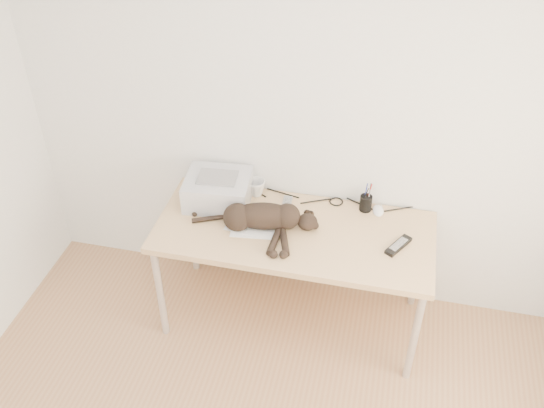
% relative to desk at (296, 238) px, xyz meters
% --- Properties ---
extents(wall_back, '(3.50, 0.00, 3.50)m').
position_rel_desk_xyz_m(wall_back, '(0.00, 0.27, 0.69)').
color(wall_back, white).
rests_on(wall_back, floor).
extents(desk, '(1.60, 0.70, 0.74)m').
position_rel_desk_xyz_m(desk, '(0.00, 0.00, 0.00)').
color(desk, '#D6B27D').
rests_on(desk, floor).
extents(printer, '(0.41, 0.36, 0.18)m').
position_rel_desk_xyz_m(printer, '(-0.50, 0.08, 0.22)').
color(printer, '#B4B4B9').
rests_on(printer, desk).
extents(papers, '(0.33, 0.24, 0.01)m').
position_rel_desk_xyz_m(papers, '(-0.23, -0.11, 0.14)').
color(papers, white).
rests_on(papers, desk).
extents(cat, '(0.74, 0.35, 0.17)m').
position_rel_desk_xyz_m(cat, '(-0.19, -0.11, 0.21)').
color(cat, black).
rests_on(cat, desk).
extents(mug, '(0.16, 0.16, 0.10)m').
position_rel_desk_xyz_m(mug, '(-0.29, 0.19, 0.18)').
color(mug, white).
rests_on(mug, desk).
extents(pen_cup, '(0.07, 0.07, 0.19)m').
position_rel_desk_xyz_m(pen_cup, '(0.38, 0.19, 0.18)').
color(pen_cup, black).
rests_on(pen_cup, desk).
extents(remote_grey, '(0.06, 0.19, 0.02)m').
position_rel_desk_xyz_m(remote_grey, '(-0.09, 0.10, 0.14)').
color(remote_grey, gray).
rests_on(remote_grey, desk).
extents(remote_black, '(0.15, 0.20, 0.02)m').
position_rel_desk_xyz_m(remote_black, '(0.59, -0.10, 0.14)').
color(remote_black, black).
rests_on(remote_black, desk).
extents(mouse, '(0.08, 0.12, 0.04)m').
position_rel_desk_xyz_m(mouse, '(0.46, 0.19, 0.15)').
color(mouse, white).
rests_on(mouse, desk).
extents(cable_tangle, '(1.36, 0.09, 0.01)m').
position_rel_desk_xyz_m(cable_tangle, '(0.00, 0.22, 0.14)').
color(cable_tangle, black).
rests_on(cable_tangle, desk).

